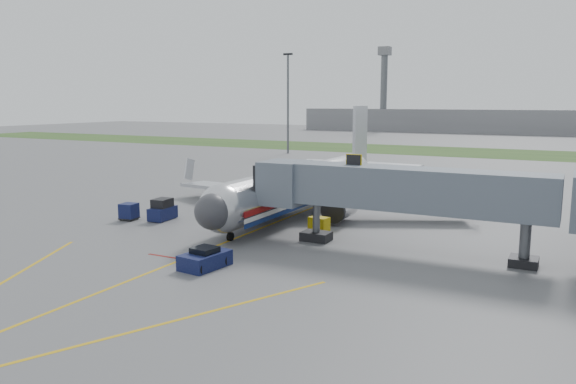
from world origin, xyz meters
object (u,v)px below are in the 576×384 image
at_px(baggage_tug, 162,211).
at_px(belt_loader, 266,209).
at_px(ramp_worker, 235,200).
at_px(airliner, 304,185).
at_px(pushback_tug, 205,259).

relative_size(baggage_tug, belt_loader, 0.65).
bearing_deg(ramp_worker, baggage_tug, -176.15).
distance_m(airliner, pushback_tug, 20.38).
height_order(airliner, pushback_tug, airliner).
relative_size(airliner, pushback_tug, 10.18).
distance_m(pushback_tug, ramp_worker, 20.14).
bearing_deg(ramp_worker, belt_loader, -74.84).
relative_size(airliner, belt_loader, 7.92).
bearing_deg(ramp_worker, airliner, -45.56).
distance_m(pushback_tug, baggage_tug, 16.12).
height_order(baggage_tug, ramp_worker, baggage_tug).
distance_m(pushback_tug, belt_loader, 17.89).
bearing_deg(airliner, baggage_tug, -135.31).
relative_size(pushback_tug, baggage_tug, 1.19).
xyz_separation_m(pushback_tug, ramp_worker, (-9.16, 17.93, 0.39)).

